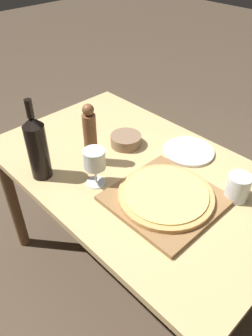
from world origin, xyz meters
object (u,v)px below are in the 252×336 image
wine_bottle (37,147)px  wine_glass (94,160)px  pizza (166,195)px  pepper_mill (90,136)px  small_bowl (126,140)px

wine_bottle → wine_glass: size_ratio=2.16×
wine_bottle → wine_glass: 0.23m
pizza → wine_bottle: 0.53m
wine_bottle → pizza: bearing=-61.0°
pepper_mill → wine_glass: bearing=-122.8°
wine_bottle → small_bowl: wine_bottle is taller
wine_glass → small_bowl: wine_glass is taller
pepper_mill → wine_glass: 0.15m
wine_bottle → pepper_mill: 0.22m
pizza → wine_glass: 0.30m
pepper_mill → small_bowl: size_ratio=1.92×
wine_glass → small_bowl: (0.28, 0.11, -0.09)m
pepper_mill → wine_glass: size_ratio=1.74×
pizza → wine_glass: wine_glass is taller
pizza → small_bowl: bearing=67.8°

